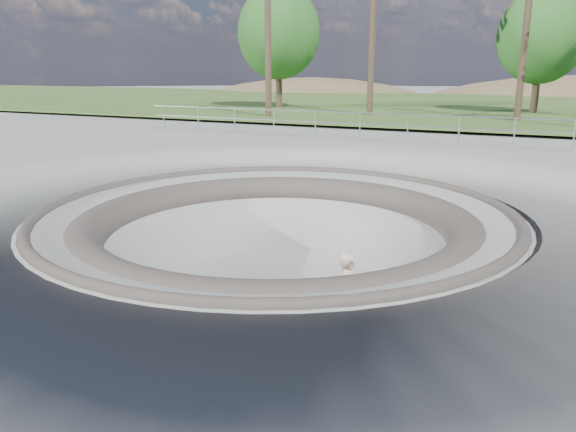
# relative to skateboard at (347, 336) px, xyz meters

# --- Properties ---
(ground) EXTENTS (180.00, 180.00, 0.00)m
(ground) POSITION_rel_skateboard_xyz_m (-2.19, 1.49, 1.83)
(ground) COLOR #A5A5A0
(ground) RESTS_ON ground
(skate_bowl) EXTENTS (14.00, 14.00, 4.10)m
(skate_bowl) POSITION_rel_skateboard_xyz_m (-2.19, 1.49, -0.00)
(skate_bowl) COLOR #A5A5A0
(skate_bowl) RESTS_ON ground
(grass_strip) EXTENTS (180.00, 36.00, 0.12)m
(grass_strip) POSITION_rel_skateboard_xyz_m (-2.19, 35.49, 2.05)
(grass_strip) COLOR #3B5C24
(grass_strip) RESTS_ON ground
(distant_hills) EXTENTS (103.20, 45.00, 28.60)m
(distant_hills) POSITION_rel_skateboard_xyz_m (1.59, 58.66, -5.19)
(distant_hills) COLOR brown
(distant_hills) RESTS_ON ground
(safety_railing) EXTENTS (25.00, 0.06, 1.03)m
(safety_railing) POSITION_rel_skateboard_xyz_m (-2.19, 13.49, 2.52)
(safety_railing) COLOR #989CA0
(safety_railing) RESTS_ON ground
(skateboard) EXTENTS (0.95, 0.49, 0.09)m
(skateboard) POSITION_rel_skateboard_xyz_m (0.00, 0.00, 0.00)
(skateboard) COLOR brown
(skateboard) RESTS_ON ground
(skater) EXTENTS (0.59, 0.69, 1.61)m
(skater) POSITION_rel_skateboard_xyz_m (0.00, 0.00, 0.83)
(skater) COLOR beige
(skater) RESTS_ON skateboard
(bushy_tree_left) EXTENTS (5.67, 5.15, 8.17)m
(bushy_tree_left) POSITION_rel_skateboard_xyz_m (-14.29, 26.61, 7.06)
(bushy_tree_left) COLOR brown
(bushy_tree_left) RESTS_ON ground
(bushy_tree_mid) EXTENTS (5.14, 4.67, 7.41)m
(bushy_tree_mid) POSITION_rel_skateboard_xyz_m (1.93, 29.19, 6.59)
(bushy_tree_mid) COLOR brown
(bushy_tree_mid) RESTS_ON ground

